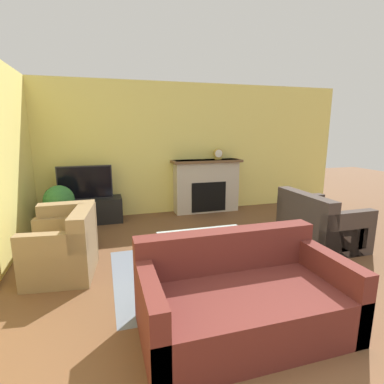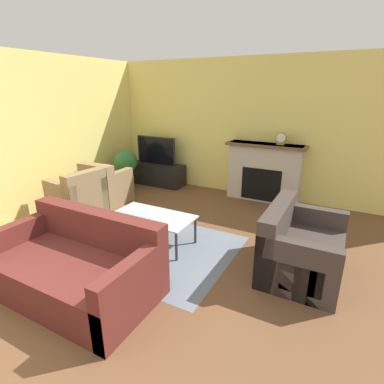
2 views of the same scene
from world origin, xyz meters
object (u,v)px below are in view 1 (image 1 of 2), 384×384
Objects in this scene: tv at (85,182)px; potted_plant at (59,205)px; couch_loveseat at (319,225)px; armchair_by_window at (64,253)px; coffee_table at (205,238)px; armchair_accent at (71,234)px; couch_sectional at (242,299)px; mantel_clock at (218,154)px.

potted_plant is at bearing -123.70° from tv.
tv is at bearing 56.30° from potted_plant.
couch_loveseat and armchair_by_window have the same top height.
armchair_by_window is at bearing 172.67° from coffee_table.
armchair_accent is (-3.67, 0.65, 0.01)m from couch_loveseat.
couch_sectional is 7.89× the size of mantel_clock.
mantel_clock is at bearing 65.18° from coffee_table.
coffee_table is at bearing 96.62° from couch_loveseat.
potted_plant reaches higher than coffee_table.
tv is 4.15m from couch_loveseat.
potted_plant is at bearing -165.15° from armchair_by_window.
mantel_clock is at bearing 19.44° from couch_loveseat.
mantel_clock is (2.89, 2.28, 0.94)m from armchair_by_window.
couch_loveseat is 3.70m from armchair_by_window.
armchair_accent reaches higher than coffee_table.
armchair_by_window is (-0.18, -2.14, -0.48)m from tv.
mantel_clock is at bearing 135.32° from armchair_by_window.
tv is 0.76m from potted_plant.
couch_sectional is at bearing -108.31° from mantel_clock.
potted_plant is at bearing -76.15° from armchair_accent.
couch_sectional reaches higher than coffee_table.
potted_plant is (-1.85, 3.06, 0.25)m from couch_sectional.
couch_loveseat is 5.25× the size of mantel_clock.
coffee_table is at bearing -42.34° from potted_plant.
potted_plant is (-1.95, 1.77, 0.15)m from coffee_table.
coffee_table is (1.73, -0.22, 0.08)m from armchair_by_window.
mantel_clock is at bearing -151.45° from armchair_accent.
tv reaches higher than couch_sectional.
couch_sectional is 1.55× the size of coffee_table.
mantel_clock reaches higher than potted_plant.
tv is 2.75m from mantel_clock.
armchair_accent is at bearing -75.17° from potted_plant.
potted_plant is (-0.40, -0.59, -0.25)m from tv.
potted_plant is at bearing 68.42° from couch_loveseat.
mantel_clock is (1.16, 2.51, 0.86)m from coffee_table.
tv is 3.97m from couch_sectional.
tv is at bearing 58.68° from couch_loveseat.
tv is 1.14× the size of potted_plant.
armchair_accent is at bearing -96.09° from tv.
armchair_by_window is at bearing -141.73° from mantel_clock.
mantel_clock is (3.11, 0.73, 0.71)m from potted_plant.
armchair_accent is 1.93m from coffee_table.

